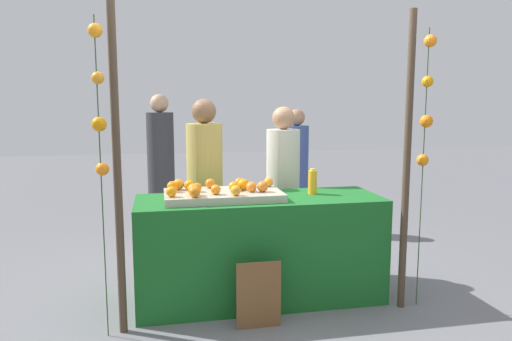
{
  "coord_description": "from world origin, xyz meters",
  "views": [
    {
      "loc": [
        -0.78,
        -3.72,
        1.61
      ],
      "look_at": [
        0.0,
        0.15,
        1.05
      ],
      "focal_mm": 33.58,
      "sensor_mm": 36.0,
      "label": 1
    }
  ],
  "objects_px": {
    "stall_counter": "(260,248)",
    "chalkboard_sign": "(259,296)",
    "orange_0": "(194,190)",
    "orange_1": "(216,190)",
    "vendor_right": "(283,195)",
    "vendor_left": "(205,195)",
    "juice_bottle": "(313,182)"
  },
  "relations": [
    {
      "from": "orange_0",
      "to": "orange_1",
      "type": "distance_m",
      "value": 0.17
    },
    {
      "from": "orange_0",
      "to": "juice_bottle",
      "type": "height_order",
      "value": "juice_bottle"
    },
    {
      "from": "stall_counter",
      "to": "vendor_left",
      "type": "xyz_separation_m",
      "value": [
        -0.38,
        0.64,
        0.34
      ]
    },
    {
      "from": "orange_0",
      "to": "vendor_left",
      "type": "relative_size",
      "value": 0.06
    },
    {
      "from": "juice_bottle",
      "to": "vendor_right",
      "type": "height_order",
      "value": "vendor_right"
    },
    {
      "from": "stall_counter",
      "to": "juice_bottle",
      "type": "xyz_separation_m",
      "value": [
        0.47,
        0.06,
        0.53
      ]
    },
    {
      "from": "orange_0",
      "to": "vendor_right",
      "type": "distance_m",
      "value": 1.19
    },
    {
      "from": "orange_0",
      "to": "orange_1",
      "type": "relative_size",
      "value": 1.19
    },
    {
      "from": "chalkboard_sign",
      "to": "vendor_right",
      "type": "xyz_separation_m",
      "value": [
        0.48,
        1.15,
        0.5
      ]
    },
    {
      "from": "juice_bottle",
      "to": "vendor_left",
      "type": "bearing_deg",
      "value": 145.65
    },
    {
      "from": "chalkboard_sign",
      "to": "orange_0",
      "type": "bearing_deg",
      "value": 136.85
    },
    {
      "from": "juice_bottle",
      "to": "vendor_left",
      "type": "xyz_separation_m",
      "value": [
        -0.85,
        0.58,
        -0.19
      ]
    },
    {
      "from": "orange_1",
      "to": "vendor_right",
      "type": "height_order",
      "value": "vendor_right"
    },
    {
      "from": "stall_counter",
      "to": "orange_1",
      "type": "distance_m",
      "value": 0.65
    },
    {
      "from": "orange_1",
      "to": "chalkboard_sign",
      "type": "distance_m",
      "value": 0.85
    },
    {
      "from": "stall_counter",
      "to": "orange_0",
      "type": "bearing_deg",
      "value": -167.45
    },
    {
      "from": "orange_1",
      "to": "vendor_left",
      "type": "distance_m",
      "value": 0.78
    },
    {
      "from": "stall_counter",
      "to": "vendor_right",
      "type": "xyz_separation_m",
      "value": [
        0.36,
        0.63,
        0.31
      ]
    },
    {
      "from": "vendor_left",
      "to": "vendor_right",
      "type": "bearing_deg",
      "value": -0.6
    },
    {
      "from": "orange_0",
      "to": "orange_1",
      "type": "bearing_deg",
      "value": 1.82
    },
    {
      "from": "vendor_right",
      "to": "orange_1",
      "type": "bearing_deg",
      "value": -134.28
    },
    {
      "from": "chalkboard_sign",
      "to": "vendor_right",
      "type": "distance_m",
      "value": 1.34
    },
    {
      "from": "juice_bottle",
      "to": "chalkboard_sign",
      "type": "bearing_deg",
      "value": -135.22
    },
    {
      "from": "vendor_left",
      "to": "vendor_right",
      "type": "height_order",
      "value": "vendor_left"
    },
    {
      "from": "vendor_right",
      "to": "orange_0",
      "type": "bearing_deg",
      "value": -140.02
    },
    {
      "from": "vendor_left",
      "to": "vendor_right",
      "type": "xyz_separation_m",
      "value": [
        0.74,
        -0.01,
        -0.03
      ]
    },
    {
      "from": "stall_counter",
      "to": "chalkboard_sign",
      "type": "xyz_separation_m",
      "value": [
        -0.12,
        -0.52,
        -0.19
      ]
    },
    {
      "from": "juice_bottle",
      "to": "vendor_right",
      "type": "distance_m",
      "value": 0.62
    },
    {
      "from": "juice_bottle",
      "to": "orange_0",
      "type": "bearing_deg",
      "value": -169.75
    },
    {
      "from": "orange_0",
      "to": "vendor_right",
      "type": "relative_size",
      "value": 0.06
    },
    {
      "from": "chalkboard_sign",
      "to": "vendor_left",
      "type": "xyz_separation_m",
      "value": [
        -0.27,
        1.16,
        0.53
      ]
    },
    {
      "from": "chalkboard_sign",
      "to": "stall_counter",
      "type": "bearing_deg",
      "value": 77.31
    }
  ]
}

